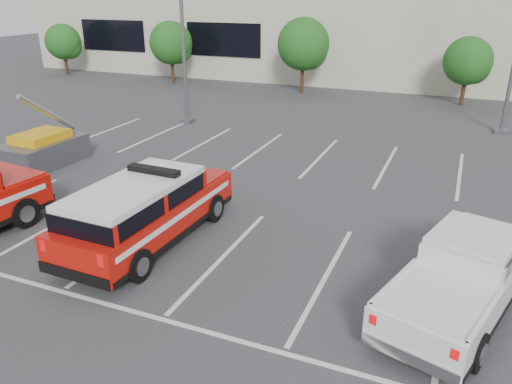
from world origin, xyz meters
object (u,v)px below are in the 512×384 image
at_px(white_pickup, 462,282).
at_px(convention_building, 408,14).
at_px(tree_mid_left, 305,46).
at_px(tree_mid_right, 469,63).
at_px(tree_left, 172,44).
at_px(fire_chief_suv, 146,215).
at_px(utility_rig, 39,150).
at_px(light_pole_left, 182,17).
at_px(tree_far_left, 65,43).

bearing_deg(white_pickup, convention_building, 116.23).
xyz_separation_m(tree_mid_left, tree_mid_right, (10.00, -0.00, -0.54)).
bearing_deg(white_pickup, tree_left, 149.50).
relative_size(fire_chief_suv, white_pickup, 1.03).
relative_size(tree_left, tree_mid_left, 0.91).
bearing_deg(utility_rig, convention_building, 71.42).
height_order(tree_mid_right, white_pickup, tree_mid_right).
height_order(light_pole_left, utility_rig, light_pole_left).
height_order(tree_far_left, tree_mid_right, same).
xyz_separation_m(tree_far_left, light_pole_left, (16.91, -10.05, 2.68)).
distance_m(tree_far_left, tree_left, 10.00).
distance_m(convention_building, tree_mid_left, 11.19).
xyz_separation_m(tree_mid_right, utility_rig, (-15.01, -18.17, -1.92)).
height_order(fire_chief_suv, white_pickup, fire_chief_suv).
bearing_deg(tree_far_left, tree_mid_right, 0.00).
bearing_deg(tree_mid_left, tree_left, -180.00).
height_order(tree_far_left, fire_chief_suv, tree_far_left).
xyz_separation_m(white_pickup, utility_rig, (-15.60, 3.86, -0.07)).
height_order(tree_left, white_pickup, tree_left).
bearing_deg(tree_mid_right, tree_far_left, 180.00).
xyz_separation_m(convention_building, light_pole_left, (-8.18, -19.86, 0.47)).
bearing_deg(light_pole_left, fire_chief_suv, -64.42).
xyz_separation_m(tree_left, white_pickup, (20.59, -22.03, -2.12)).
distance_m(light_pole_left, utility_rig, 9.53).
distance_m(convention_building, light_pole_left, 21.49).
bearing_deg(tree_left, fire_chief_suv, -60.15).
bearing_deg(tree_mid_left, light_pole_left, -107.10).
relative_size(convention_building, tree_far_left, 15.04).
relative_size(tree_far_left, white_pickup, 0.71).
xyz_separation_m(tree_left, tree_mid_left, (10.00, 0.00, 0.27)).
xyz_separation_m(convention_building, white_pickup, (5.50, -31.85, -4.07)).
relative_size(tree_far_left, tree_left, 0.90).
xyz_separation_m(tree_mid_left, white_pickup, (10.59, -22.03, -2.39)).
bearing_deg(utility_rig, tree_left, 106.62).
distance_m(tree_mid_left, utility_rig, 19.01).
distance_m(tree_left, tree_mid_left, 10.00).
distance_m(convention_building, white_pickup, 32.57).
relative_size(tree_mid_left, light_pole_left, 0.47).
distance_m(light_pole_left, fire_chief_suv, 14.03).
bearing_deg(utility_rig, tree_far_left, 130.79).
relative_size(tree_mid_right, white_pickup, 0.71).
xyz_separation_m(tree_mid_right, light_pole_left, (-13.09, -10.05, 2.68)).
bearing_deg(tree_mid_left, tree_mid_right, -0.00).
distance_m(tree_far_left, white_pickup, 37.74).
bearing_deg(tree_mid_right, tree_left, 180.00).
relative_size(convention_building, tree_left, 13.58).
distance_m(convention_building, fire_chief_suv, 32.22).
height_order(convention_building, light_pole_left, convention_building).
xyz_separation_m(convention_building, tree_left, (-15.09, -9.82, -1.95)).
height_order(convention_building, tree_mid_left, convention_building).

